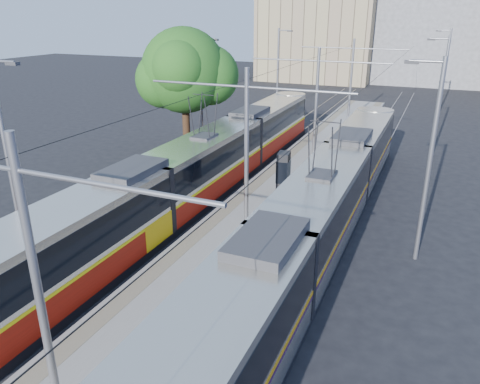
% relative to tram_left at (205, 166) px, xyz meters
% --- Properties ---
extents(ground, '(160.00, 160.00, 0.00)m').
position_rel_tram_left_xyz_m(ground, '(3.60, -10.89, -1.71)').
color(ground, black).
rests_on(ground, ground).
extents(platform, '(4.00, 50.00, 0.30)m').
position_rel_tram_left_xyz_m(platform, '(3.60, 6.11, -1.56)').
color(platform, gray).
rests_on(platform, ground).
extents(tactile_strip_left, '(0.70, 50.00, 0.01)m').
position_rel_tram_left_xyz_m(tactile_strip_left, '(2.15, 6.11, -1.40)').
color(tactile_strip_left, gray).
rests_on(tactile_strip_left, platform).
extents(tactile_strip_right, '(0.70, 50.00, 0.01)m').
position_rel_tram_left_xyz_m(tactile_strip_right, '(5.05, 6.11, -1.40)').
color(tactile_strip_right, gray).
rests_on(tactile_strip_right, platform).
extents(rails, '(8.71, 70.00, 0.03)m').
position_rel_tram_left_xyz_m(rails, '(3.60, 6.11, -1.69)').
color(rails, gray).
rests_on(rails, ground).
extents(tram_left, '(2.43, 31.99, 5.50)m').
position_rel_tram_left_xyz_m(tram_left, '(0.00, 0.00, 0.00)').
color(tram_left, black).
rests_on(tram_left, ground).
extents(tram_right, '(2.43, 31.59, 5.50)m').
position_rel_tram_left_xyz_m(tram_right, '(7.20, -3.71, 0.15)').
color(tram_right, black).
rests_on(tram_right, ground).
extents(catenary, '(9.20, 70.00, 7.00)m').
position_rel_tram_left_xyz_m(catenary, '(3.60, 3.26, 2.82)').
color(catenary, gray).
rests_on(catenary, platform).
extents(street_lamps, '(15.18, 38.22, 8.00)m').
position_rel_tram_left_xyz_m(street_lamps, '(3.60, 10.11, 2.48)').
color(street_lamps, gray).
rests_on(street_lamps, ground).
extents(shelter, '(0.76, 1.09, 2.25)m').
position_rel_tram_left_xyz_m(shelter, '(3.99, 1.30, -0.23)').
color(shelter, black).
rests_on(shelter, platform).
extents(tree, '(5.95, 5.50, 8.64)m').
position_rel_tram_left_xyz_m(tree, '(-3.81, 5.62, 4.14)').
color(tree, '#382314').
rests_on(tree, ground).
extents(building_left, '(16.32, 12.24, 14.53)m').
position_rel_tram_left_xyz_m(building_left, '(-6.40, 49.11, 5.57)').
color(building_left, gray).
rests_on(building_left, ground).
extents(building_centre, '(18.36, 14.28, 17.66)m').
position_rel_tram_left_xyz_m(building_centre, '(9.60, 53.11, 7.13)').
color(building_centre, gray).
rests_on(building_centre, ground).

